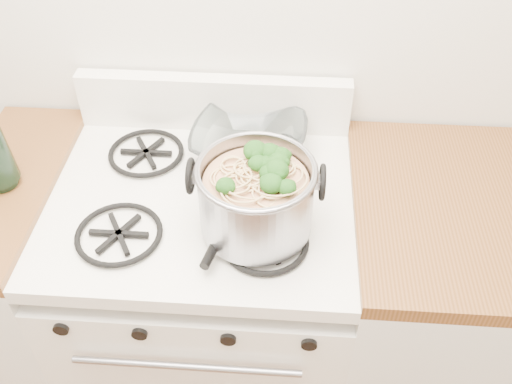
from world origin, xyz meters
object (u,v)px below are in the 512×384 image
spatula (243,190)px  glass_bowl (249,146)px  stock_pot (256,197)px  gas_range (211,307)px

spatula → glass_bowl: 0.17m
glass_bowl → stock_pot: bearing=-82.2°
stock_pot → glass_bowl: size_ratio=2.50×
gas_range → stock_pot: 0.60m
stock_pot → spatula: stock_pot is taller
gas_range → spatula: 0.51m
stock_pot → spatula: (-0.04, 0.10, -0.08)m
gas_range → spatula: (0.11, -0.00, 0.50)m
stock_pot → spatula: 0.13m
gas_range → glass_bowl: 0.54m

